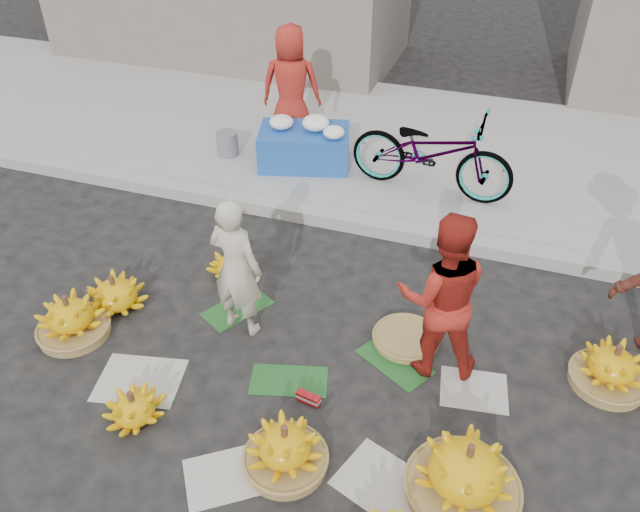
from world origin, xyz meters
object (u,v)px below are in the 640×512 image
(vendor_cream, at_px, (236,268))
(flower_table, at_px, (305,145))
(bicycle, at_px, (432,152))
(banana_bunch_0, at_px, (71,318))
(banana_bunch_4, at_px, (466,473))

(vendor_cream, bearing_deg, flower_table, -71.94)
(vendor_cream, relative_size, flower_table, 1.08)
(bicycle, bearing_deg, flower_table, 90.36)
(banana_bunch_0, xyz_separation_m, flower_table, (0.98, 3.54, 0.20))
(banana_bunch_0, height_order, vendor_cream, vendor_cream)
(vendor_cream, bearing_deg, banana_bunch_0, 32.14)
(banana_bunch_0, distance_m, banana_bunch_4, 3.64)
(banana_bunch_4, distance_m, bicycle, 4.03)
(banana_bunch_0, bearing_deg, banana_bunch_4, -7.81)
(banana_bunch_0, distance_m, vendor_cream, 1.61)
(banana_bunch_0, distance_m, bicycle, 4.30)
(vendor_cream, bearing_deg, bicycle, -103.44)
(banana_bunch_0, bearing_deg, vendor_cream, 22.44)
(vendor_cream, xyz_separation_m, flower_table, (-0.43, 2.96, -0.30))
(banana_bunch_4, bearing_deg, bicycle, 104.35)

